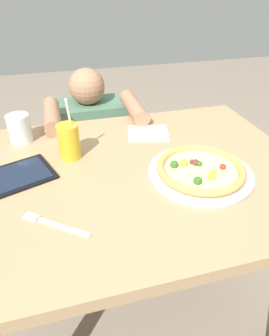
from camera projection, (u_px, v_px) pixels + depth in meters
name	position (u px, v px, depth m)	size (l,w,h in m)	color
ground_plane	(136.00, 300.00, 1.40)	(8.00, 8.00, 0.00)	gray
dining_table	(136.00, 197.00, 1.05)	(1.15, 0.87, 0.75)	tan
pizza_near	(200.00, 170.00, 0.95)	(0.34, 0.34, 0.04)	#B7B7BC
drink_cup_colored	(69.00, 141.00, 1.02)	(0.07, 0.07, 0.22)	gold
water_cup_clear	(20.00, 128.00, 1.12)	(0.09, 0.09, 0.11)	silver
paper_napkin	(148.00, 133.00, 1.21)	(0.16, 0.14, 0.00)	white
fork	(53.00, 224.00, 0.77)	(0.17, 0.14, 0.00)	silver
tablet	(14.00, 177.00, 0.94)	(0.28, 0.24, 0.01)	black
diner_seated	(93.00, 159.00, 1.70)	(0.43, 0.53, 0.91)	#333847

